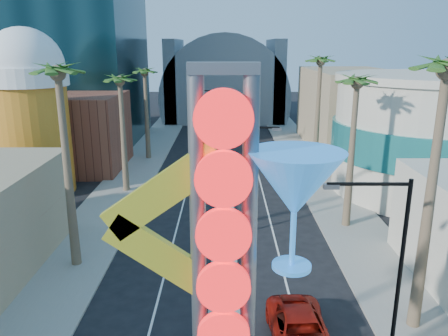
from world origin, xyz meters
TOP-DOWN VIEW (x-y plane):
  - sidewalk_west at (-9.50, 35.00)m, footprint 5.00×100.00m
  - sidewalk_east at (9.50, 35.00)m, footprint 5.00×100.00m
  - median at (0.00, 38.00)m, footprint 1.60×84.00m
  - brick_filler_west at (-16.00, 38.00)m, footprint 10.00×10.00m
  - filler_east at (16.00, 48.00)m, footprint 10.00×20.00m
  - beer_mug at (-17.00, 30.00)m, footprint 7.00×7.00m
  - turquoise_building at (18.00, 30.00)m, footprint 16.60×16.60m
  - canopy at (0.00, 72.00)m, footprint 22.00×16.00m
  - neon_sign at (0.82, 2.96)m, footprint 6.53×2.60m
  - streetlight_0 at (0.55, 20.00)m, footprint 3.79×0.25m
  - streetlight_1 at (-0.55, 44.00)m, footprint 3.79×0.25m
  - streetlight_2 at (6.72, 8.00)m, footprint 3.45×0.25m
  - palm_1 at (-9.00, 16.00)m, footprint 2.40×2.40m
  - palm_2 at (-9.00, 30.00)m, footprint 2.40×2.40m
  - palm_3 at (-9.00, 42.00)m, footprint 2.40×2.40m
  - palm_5 at (9.00, 10.00)m, footprint 2.40×2.40m
  - palm_6 at (9.00, 22.00)m, footprint 2.40×2.40m
  - palm_7 at (9.00, 34.00)m, footprint 2.40×2.40m
  - red_pickup at (3.37, 8.43)m, footprint 2.70×5.60m

SIDE VIEW (x-z plane):
  - sidewalk_west at x=-9.50m, z-range 0.00..0.15m
  - sidewalk_east at x=9.50m, z-range 0.00..0.15m
  - median at x=0.00m, z-range 0.00..0.15m
  - red_pickup at x=3.37m, z-range 0.00..1.54m
  - brick_filler_west at x=-16.00m, z-range 0.00..8.00m
  - canopy at x=0.00m, z-range -6.69..15.31m
  - streetlight_2 at x=6.72m, z-range 0.83..8.83m
  - streetlight_0 at x=0.55m, z-range 0.88..8.88m
  - streetlight_1 at x=-0.55m, z-range 0.88..8.88m
  - filler_east at x=16.00m, z-range 0.00..10.00m
  - turquoise_building at x=18.00m, z-range -0.05..10.55m
  - neon_sign at x=0.82m, z-range 1.03..13.58m
  - beer_mug at x=-17.00m, z-range 0.59..15.09m
  - palm_2 at x=-9.00m, z-range 3.88..15.08m
  - palm_3 at x=-9.00m, z-range 3.88..15.08m
  - palm_6 at x=9.00m, z-range 4.08..15.78m
  - palm_1 at x=-9.00m, z-range 4.47..17.17m
  - palm_7 at x=9.00m, z-range 4.47..17.17m
  - palm_5 at x=9.00m, z-range 4.67..17.87m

